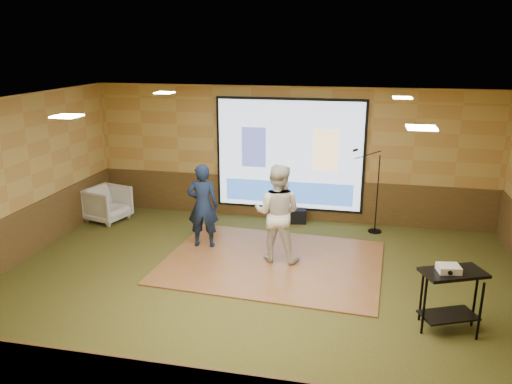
% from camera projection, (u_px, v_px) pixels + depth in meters
% --- Properties ---
extents(ground, '(9.00, 9.00, 0.00)m').
position_uv_depth(ground, '(257.00, 287.00, 8.26)').
color(ground, '#2E3D1B').
rests_on(ground, ground).
extents(room_shell, '(9.04, 7.04, 3.02)m').
position_uv_depth(room_shell, '(257.00, 164.00, 7.66)').
color(room_shell, tan).
rests_on(room_shell, ground).
extents(wainscot_back, '(9.00, 0.04, 0.95)m').
position_uv_depth(wainscot_back, '(289.00, 199.00, 11.39)').
color(wainscot_back, '#453217').
rests_on(wainscot_back, ground).
extents(wainscot_left, '(0.04, 7.00, 0.95)m').
position_uv_depth(wainscot_left, '(15.00, 239.00, 9.03)').
color(wainscot_left, '#453217').
rests_on(wainscot_left, ground).
extents(projector_screen, '(3.32, 0.06, 2.52)m').
position_uv_depth(projector_screen, '(289.00, 156.00, 11.06)').
color(projector_screen, black).
rests_on(projector_screen, room_shell).
extents(downlight_nw, '(0.32, 0.32, 0.02)m').
position_uv_depth(downlight_nw, '(164.00, 93.00, 9.54)').
color(downlight_nw, '#FFE8BF').
rests_on(downlight_nw, room_shell).
extents(downlight_ne, '(0.32, 0.32, 0.02)m').
position_uv_depth(downlight_ne, '(402.00, 98.00, 8.66)').
color(downlight_ne, '#FFE8BF').
rests_on(downlight_ne, room_shell).
extents(downlight_sw, '(0.32, 0.32, 0.02)m').
position_uv_depth(downlight_sw, '(67.00, 116.00, 6.45)').
color(downlight_sw, '#FFE8BF').
rests_on(downlight_sw, room_shell).
extents(downlight_se, '(0.32, 0.32, 0.02)m').
position_uv_depth(downlight_se, '(422.00, 128.00, 5.56)').
color(downlight_se, '#FFE8BF').
rests_on(downlight_se, room_shell).
extents(dance_floor, '(4.08, 3.20, 0.03)m').
position_uv_depth(dance_floor, '(272.00, 262.00, 9.19)').
color(dance_floor, brown).
rests_on(dance_floor, ground).
extents(player_left, '(0.65, 0.48, 1.66)m').
position_uv_depth(player_left, '(203.00, 206.00, 9.66)').
color(player_left, '#142140').
rests_on(player_left, dance_floor).
extents(player_right, '(0.93, 0.75, 1.81)m').
position_uv_depth(player_right, '(277.00, 213.00, 9.01)').
color(player_right, silver).
rests_on(player_right, dance_floor).
extents(av_table, '(0.85, 0.45, 0.90)m').
position_uv_depth(av_table, '(451.00, 290.00, 6.86)').
color(av_table, black).
rests_on(av_table, ground).
extents(projector, '(0.32, 0.29, 0.10)m').
position_uv_depth(projector, '(449.00, 269.00, 6.75)').
color(projector, white).
rests_on(projector, av_table).
extents(mic_stand, '(0.71, 0.29, 1.81)m').
position_uv_depth(mic_stand, '(373.00, 210.00, 10.56)').
color(mic_stand, black).
rests_on(mic_stand, ground).
extents(banquet_chair, '(1.04, 1.02, 0.78)m').
position_uv_depth(banquet_chair, '(107.00, 204.00, 11.29)').
color(banquet_chair, gray).
rests_on(banquet_chair, ground).
extents(duffel_bag, '(0.55, 0.43, 0.31)m').
position_uv_depth(duffel_bag, '(295.00, 216.00, 11.23)').
color(duffel_bag, black).
rests_on(duffel_bag, ground).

